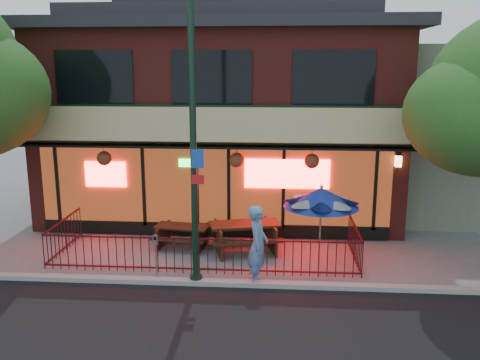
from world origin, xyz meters
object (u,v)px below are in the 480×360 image
Objects in this scene: picnic_table_right at (245,233)px; pedestrian at (258,245)px; picnic_table_left at (182,233)px; parking_meter_near at (156,250)px; street_light at (194,160)px; patio_umbrella at (321,197)px.

picnic_table_right is 2.37m from pedestrian.
picnic_table_right is at bearing -5.29° from picnic_table_left.
pedestrian is at bearing 1.13° from parking_meter_near.
street_light is 3.00× the size of picnic_table_right.
picnic_table_left is at bearing 174.71° from picnic_table_right.
picnic_table_left is 2.54m from parking_meter_near.
picnic_table_left is 4.41m from patio_umbrella.
patio_umbrella is at bearing -26.25° from picnic_table_right.
pedestrian is (0.47, -2.28, 0.45)m from picnic_table_right.
picnic_table_left is (-0.80, 2.51, -2.70)m from street_light.
picnic_table_left is 1.42× the size of parking_meter_near.
picnic_table_left is at bearing 85.44° from parking_meter_near.
picnic_table_right is (1.07, 2.33, -2.58)m from street_light.
patio_umbrella is 1.84× the size of parking_meter_near.
picnic_table_right is 2.71m from patio_umbrella.
picnic_table_right is at bearing 65.27° from street_light.
street_light reaches higher than parking_meter_near.
street_light reaches higher than picnic_table_left.
street_light is at bearing -114.73° from picnic_table_right.
street_light is at bearing -157.59° from patio_umbrella.
picnic_table_right is 1.89× the size of parking_meter_near.
picnic_table_left is 0.77× the size of patio_umbrella.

